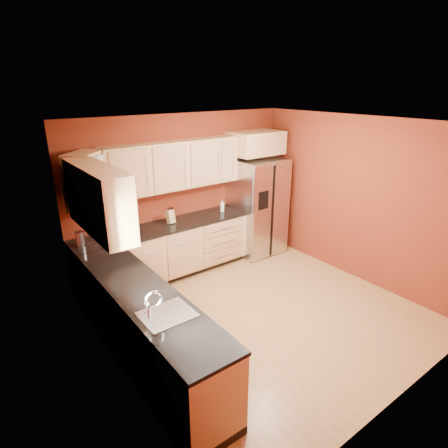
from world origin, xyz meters
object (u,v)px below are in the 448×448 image
Objects in this scene: canister_left at (80,239)px; knife_block at (170,217)px; wine_bottle_a at (113,229)px; refrigerator at (257,206)px; soap_dispenser at (222,206)px.

knife_block is at bearing 2.33° from canister_left.
canister_left is at bearing 171.86° from wine_bottle_a.
canister_left is 0.96× the size of knife_block.
canister_left is 1.45m from knife_block.
refrigerator is 8.49× the size of canister_left.
knife_block is at bearing 6.99° from wine_bottle_a.
knife_block is (-1.75, 0.12, 0.14)m from refrigerator.
knife_block is (1.45, 0.06, 0.00)m from canister_left.
wine_bottle_a is 1.62× the size of soap_dispenser.
canister_left is at bearing 175.67° from knife_block.
wine_bottle_a reaches higher than knife_block.
wine_bottle_a is 2.02m from soap_dispenser.
canister_left reaches higher than soap_dispenser.
refrigerator reaches higher than wine_bottle_a.
canister_left is 0.45m from wine_bottle_a.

